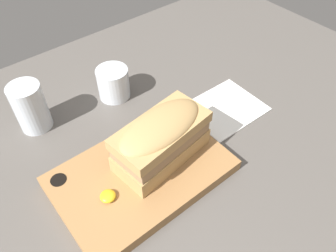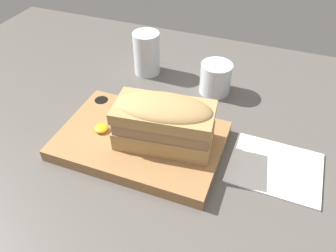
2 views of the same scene
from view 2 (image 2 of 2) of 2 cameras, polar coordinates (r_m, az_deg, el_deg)
dining_table at (r=70.39cm, az=0.52°, el=-2.75°), size 148.52×97.79×2.00cm
serving_board at (r=67.63cm, az=-4.82°, el=-2.51°), size 32.99×21.79×2.65cm
sandwich at (r=61.42cm, az=-0.46°, el=0.85°), size 19.61×11.34×10.28cm
mustard_dollop at (r=68.69cm, az=-11.57°, el=-0.42°), size 2.85×2.85×1.14cm
water_glass at (r=88.27cm, az=-3.71°, el=12.11°), size 6.95×6.95×11.23cm
wine_glass at (r=81.88cm, az=8.26°, el=8.05°), size 7.66×7.66×7.69cm
napkin at (r=67.03cm, az=18.15°, el=-6.90°), size 17.59×14.56×0.40cm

